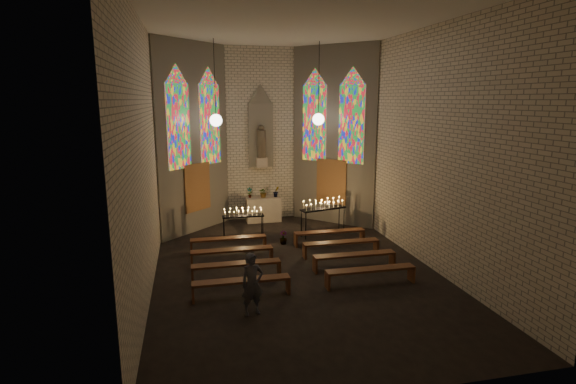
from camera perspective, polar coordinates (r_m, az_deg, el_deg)
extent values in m
plane|color=black|center=(13.51, 0.75, -9.72)|extent=(12.00, 12.00, 0.00)
cube|color=beige|center=(18.53, -3.52, 7.23)|extent=(8.00, 0.02, 7.00)
cube|color=beige|center=(7.03, 12.13, -0.30)|extent=(8.00, 0.02, 7.00)
cube|color=beige|center=(12.38, -17.60, 4.50)|extent=(0.02, 12.00, 7.00)
cube|color=beige|center=(14.13, 16.86, 5.37)|extent=(0.02, 12.00, 7.00)
cube|color=silver|center=(12.75, 0.84, 21.02)|extent=(8.00, 12.00, 0.01)
cube|color=beige|center=(17.05, -12.07, 6.61)|extent=(2.72, 2.72, 7.00)
cube|color=beige|center=(17.97, 5.88, 7.05)|extent=(2.72, 2.72, 7.00)
cube|color=#4C3F8C|center=(16.34, -13.74, 8.09)|extent=(0.78, 0.78, 3.00)
cube|color=#4C3F8C|center=(17.50, -9.89, 8.46)|extent=(0.78, 0.78, 3.00)
cube|color=#4C3F8C|center=(18.17, 3.38, 8.72)|extent=(0.78, 0.78, 3.00)
cube|color=#4C3F8C|center=(17.44, 8.08, 8.51)|extent=(0.78, 0.78, 3.00)
cube|color=brown|center=(17.18, -11.41, 0.61)|extent=(0.95, 0.95, 1.80)
cube|color=brown|center=(18.05, 5.52, 1.31)|extent=(0.95, 0.95, 1.80)
cube|color=gray|center=(18.45, -3.48, 7.21)|extent=(1.00, 0.12, 2.60)
cone|color=gray|center=(18.40, -3.55, 12.34)|extent=(1.00, 1.00, 0.80)
cube|color=#C1B29D|center=(18.43, -3.37, 3.77)|extent=(0.45, 0.30, 0.40)
cylinder|color=brown|center=(18.34, -3.40, 6.09)|extent=(0.36, 0.36, 1.10)
sphere|color=brown|center=(18.29, -3.42, 8.11)|extent=(0.26, 0.26, 0.26)
sphere|color=white|center=(16.39, -9.14, 8.98)|extent=(0.44, 0.44, 0.44)
cylinder|color=black|center=(16.39, -9.30, 13.87)|extent=(0.02, 0.02, 2.80)
sphere|color=white|center=(17.05, 3.88, 9.20)|extent=(0.44, 0.44, 0.44)
cylinder|color=black|center=(17.05, 3.94, 13.90)|extent=(0.02, 0.02, 2.80)
cube|color=#C1B29D|center=(18.47, -3.14, -2.22)|extent=(1.40, 0.60, 1.00)
imported|color=#4C723F|center=(18.30, -4.90, -0.07)|extent=(0.24, 0.17, 0.43)
imported|color=#4C723F|center=(18.32, -3.11, -0.03)|extent=(0.40, 0.35, 0.44)
imported|color=#4C723F|center=(18.42, -1.52, 0.05)|extent=(0.29, 0.26, 0.44)
imported|color=#4C723F|center=(15.65, -0.61, -5.80)|extent=(0.33, 0.33, 0.46)
cube|color=black|center=(16.11, -5.73, -3.06)|extent=(1.48, 0.35, 0.05)
cylinder|color=black|center=(16.03, -8.11, -4.80)|extent=(0.03, 0.03, 0.83)
cylinder|color=black|center=(16.18, -3.20, -4.54)|extent=(0.03, 0.03, 0.83)
cylinder|color=black|center=(16.29, -8.18, -4.53)|extent=(0.03, 0.03, 0.83)
cylinder|color=black|center=(16.45, -3.36, -4.28)|extent=(0.03, 0.03, 0.83)
cube|color=black|center=(16.50, 4.49, -2.12)|extent=(1.80, 0.85, 0.05)
cylinder|color=black|center=(16.09, 2.28, -4.35)|extent=(0.03, 0.03, 0.98)
cylinder|color=black|center=(16.93, 7.12, -3.61)|extent=(0.03, 0.03, 0.98)
cylinder|color=black|center=(16.36, 1.71, -4.07)|extent=(0.03, 0.03, 0.98)
cylinder|color=black|center=(17.19, 6.50, -3.36)|extent=(0.03, 0.03, 0.98)
cube|color=#562D18|center=(14.98, -7.57, -5.85)|extent=(2.48, 0.35, 0.06)
cube|color=#562D18|center=(15.00, -12.18, -6.88)|extent=(0.06, 0.35, 0.45)
cube|color=#562D18|center=(15.19, -2.97, -6.39)|extent=(0.06, 0.35, 0.45)
cube|color=#562D18|center=(15.64, 5.31, -5.04)|extent=(2.48, 0.35, 0.06)
cube|color=#562D18|center=(15.39, 0.98, -6.13)|extent=(0.06, 0.35, 0.45)
cube|color=#562D18|center=(16.10, 9.42, -5.48)|extent=(0.06, 0.35, 0.45)
cube|color=#562D18|center=(13.84, -7.12, -7.32)|extent=(2.48, 0.35, 0.06)
cube|color=#562D18|center=(13.86, -12.12, -8.44)|extent=(0.06, 0.35, 0.45)
cube|color=#562D18|center=(14.07, -2.15, -7.88)|extent=(0.06, 0.35, 0.45)
cube|color=#562D18|center=(14.55, 6.76, -6.35)|extent=(2.48, 0.35, 0.06)
cube|color=#562D18|center=(14.29, 2.12, -7.57)|extent=(0.06, 0.35, 0.45)
cube|color=#562D18|center=(15.05, 11.12, -6.77)|extent=(0.06, 0.35, 0.45)
cube|color=#562D18|center=(12.72, -6.59, -9.05)|extent=(2.48, 0.35, 0.06)
cube|color=#562D18|center=(12.74, -12.06, -10.27)|extent=(0.06, 0.35, 0.45)
cube|color=#562D18|center=(12.96, -1.17, -9.61)|extent=(0.06, 0.35, 0.45)
cube|color=#562D18|center=(13.49, 8.45, -7.87)|extent=(2.48, 0.35, 0.06)
cube|color=#562D18|center=(13.20, 3.45, -9.23)|extent=(0.06, 0.35, 0.45)
cube|color=#562D18|center=(14.02, 13.09, -8.25)|extent=(0.06, 0.35, 0.45)
cube|color=#562D18|center=(11.61, -5.95, -11.11)|extent=(2.48, 0.35, 0.06)
cube|color=#562D18|center=(11.64, -11.98, -12.45)|extent=(0.06, 0.35, 0.45)
cube|color=#562D18|center=(11.88, 0.00, -11.67)|extent=(0.06, 0.35, 0.45)
cube|color=#562D18|center=(12.45, 10.44, -9.63)|extent=(2.48, 0.35, 0.06)
cube|color=#562D18|center=(12.13, 5.03, -11.19)|extent=(0.06, 0.35, 0.45)
cube|color=#562D18|center=(13.03, 15.39, -9.94)|extent=(0.06, 0.35, 0.45)
imported|color=#47464F|center=(10.63, -4.55, -11.57)|extent=(0.61, 0.47, 1.48)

